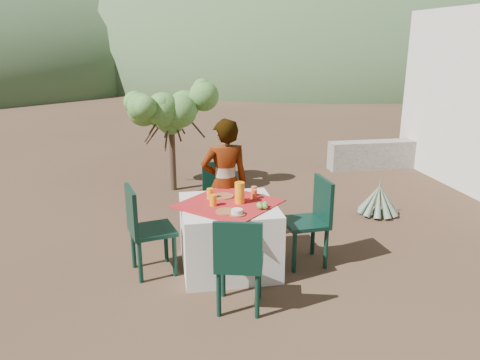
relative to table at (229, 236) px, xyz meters
name	(u,v)px	position (x,y,z in m)	size (l,w,h in m)	color
ground	(247,254)	(0.27, 0.28, -0.38)	(160.00, 160.00, 0.00)	#362118
table	(229,236)	(0.00, 0.00, 0.00)	(1.30, 1.30, 0.76)	beige
chair_far	(220,195)	(0.04, 0.99, 0.15)	(0.44, 0.44, 0.95)	black
chair_near	(239,261)	(-0.04, -0.91, 0.15)	(0.53, 0.53, 0.95)	black
chair_left	(144,226)	(-0.91, 0.01, 0.17)	(0.55, 0.55, 0.99)	black
chair_right	(312,217)	(0.95, -0.04, 0.17)	(0.49, 0.49, 1.00)	black
person	(225,183)	(0.05, 0.63, 0.41)	(0.58, 0.38, 1.59)	#8C6651
shrub_tree	(174,115)	(-0.45, 3.02, 0.89)	(1.37, 1.35, 1.61)	#433121
agave	(379,200)	(2.40, 1.26, -0.17)	(0.60, 0.60, 0.64)	slate
stone_wall	(392,154)	(3.87, 3.68, -0.10)	(2.60, 0.35, 0.55)	gray
hill_near_right	(304,69)	(12.27, 36.28, -0.38)	(48.00, 48.00, 20.00)	#3A542F
hill_far_center	(129,62)	(-3.73, 52.28, -0.38)	(60.00, 60.00, 24.00)	gray
hill_far_right	(411,62)	(28.27, 46.28, -0.38)	(36.00, 36.00, 14.00)	gray
plate_far	(224,196)	(-0.02, 0.22, 0.39)	(0.24, 0.24, 0.01)	brown
plate_near	(226,211)	(-0.07, -0.27, 0.39)	(0.22, 0.22, 0.01)	brown
glass_far	(210,194)	(-0.18, 0.18, 0.44)	(0.07, 0.07, 0.12)	orange
glass_near	(213,200)	(-0.17, -0.05, 0.44)	(0.08, 0.08, 0.12)	orange
juice_pitcher	(240,193)	(0.12, -0.02, 0.50)	(0.11, 0.11, 0.24)	orange
bowl_plate	(237,214)	(0.03, -0.36, 0.39)	(0.18, 0.18, 0.01)	brown
white_bowl	(237,211)	(0.03, -0.36, 0.42)	(0.12, 0.12, 0.04)	silver
jar_left	(254,194)	(0.31, 0.10, 0.43)	(0.07, 0.07, 0.10)	#E25627
jar_right	(254,191)	(0.33, 0.21, 0.44)	(0.07, 0.07, 0.11)	#E25627
napkin_holder	(241,196)	(0.15, 0.07, 0.42)	(0.07, 0.04, 0.08)	silver
fruit_cluster	(262,206)	(0.33, -0.23, 0.41)	(0.13, 0.12, 0.06)	#629335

